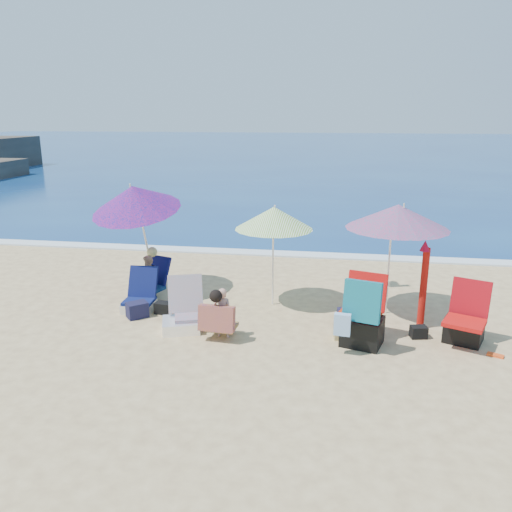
# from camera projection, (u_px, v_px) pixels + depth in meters

# --- Properties ---
(ground) EXTENTS (120.00, 120.00, 0.00)m
(ground) POSITION_uv_depth(u_px,v_px,m) (265.00, 343.00, 7.83)
(ground) COLOR #D8BC84
(ground) RESTS_ON ground
(sea) EXTENTS (120.00, 80.00, 0.12)m
(sea) POSITION_uv_depth(u_px,v_px,m) (329.00, 149.00, 50.62)
(sea) COLOR navy
(sea) RESTS_ON ground
(foam) EXTENTS (120.00, 0.50, 0.04)m
(foam) POSITION_uv_depth(u_px,v_px,m) (294.00, 254.00, 12.67)
(foam) COLOR white
(foam) RESTS_ON ground
(umbrella_turquoise) EXTENTS (2.14, 2.14, 1.97)m
(umbrella_turquoise) POSITION_uv_depth(u_px,v_px,m) (398.00, 217.00, 8.50)
(umbrella_turquoise) COLOR white
(umbrella_turquoise) RESTS_ON ground
(umbrella_striped) EXTENTS (1.51, 1.51, 1.85)m
(umbrella_striped) POSITION_uv_depth(u_px,v_px,m) (274.00, 218.00, 8.99)
(umbrella_striped) COLOR white
(umbrella_striped) RESTS_ON ground
(umbrella_blue) EXTENTS (1.97, 2.03, 2.28)m
(umbrella_blue) POSITION_uv_depth(u_px,v_px,m) (134.00, 198.00, 9.50)
(umbrella_blue) COLOR silver
(umbrella_blue) RESTS_ON ground
(furled_umbrella) EXTENTS (0.19, 0.22, 1.50)m
(furled_umbrella) POSITION_uv_depth(u_px,v_px,m) (424.00, 280.00, 8.16)
(furled_umbrella) COLOR #AC130C
(furled_umbrella) RESTS_ON ground
(chair_navy) EXTENTS (0.55, 0.67, 0.73)m
(chair_navy) POSITION_uv_depth(u_px,v_px,m) (140.00, 299.00, 9.12)
(chair_navy) COLOR #0D184D
(chair_navy) RESTS_ON ground
(chair_rainbow) EXTENTS (0.86, 0.92, 0.81)m
(chair_rainbow) POSITION_uv_depth(u_px,v_px,m) (184.00, 315.00, 8.34)
(chair_rainbow) COLOR #CC4B48
(chair_rainbow) RESTS_ON ground
(camp_chair_left) EXTENTS (0.78, 0.95, 0.98)m
(camp_chair_left) POSITION_uv_depth(u_px,v_px,m) (465.00, 324.00, 7.80)
(camp_chair_left) COLOR red
(camp_chair_left) RESTS_ON ground
(camp_chair_right) EXTENTS (0.80, 0.96, 1.11)m
(camp_chair_right) POSITION_uv_depth(u_px,v_px,m) (362.00, 320.00, 7.68)
(camp_chair_right) COLOR #A82B0C
(camp_chair_right) RESTS_ON ground
(person_center) EXTENTS (0.57, 0.53, 0.82)m
(person_center) POSITION_uv_depth(u_px,v_px,m) (220.00, 315.00, 7.90)
(person_center) COLOR tan
(person_center) RESTS_ON ground
(person_left) EXTENTS (0.67, 0.86, 0.93)m
(person_left) POSITION_uv_depth(u_px,v_px,m) (151.00, 276.00, 9.69)
(person_left) COLOR tan
(person_left) RESTS_ON ground
(bag_navy_a) EXTENTS (0.42, 0.41, 0.27)m
(bag_navy_a) POSITION_uv_depth(u_px,v_px,m) (137.00, 310.00, 8.80)
(bag_navy_a) COLOR #171632
(bag_navy_a) RESTS_ON ground
(bag_black_a) EXTENTS (0.30, 0.23, 0.20)m
(bag_black_a) POSITION_uv_depth(u_px,v_px,m) (163.00, 308.00, 8.98)
(bag_black_a) COLOR black
(bag_black_a) RESTS_ON ground
(bag_tan) EXTENTS (0.29, 0.23, 0.23)m
(bag_tan) POSITION_uv_depth(u_px,v_px,m) (342.00, 332.00, 7.96)
(bag_tan) COLOR tan
(bag_tan) RESTS_ON ground
(bag_navy_b) EXTENTS (0.50, 0.40, 0.34)m
(bag_navy_b) POSITION_uv_depth(u_px,v_px,m) (352.00, 321.00, 8.23)
(bag_navy_b) COLOR #191836
(bag_navy_b) RESTS_ON ground
(bag_black_b) EXTENTS (0.28, 0.22, 0.19)m
(bag_black_b) POSITION_uv_depth(u_px,v_px,m) (419.00, 332.00, 8.00)
(bag_black_b) COLOR black
(bag_black_b) RESTS_ON ground
(orange_item) EXTENTS (0.25, 0.19, 0.03)m
(orange_item) POSITION_uv_depth(u_px,v_px,m) (495.00, 355.00, 7.41)
(orange_item) COLOR #E54C18
(orange_item) RESTS_ON ground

